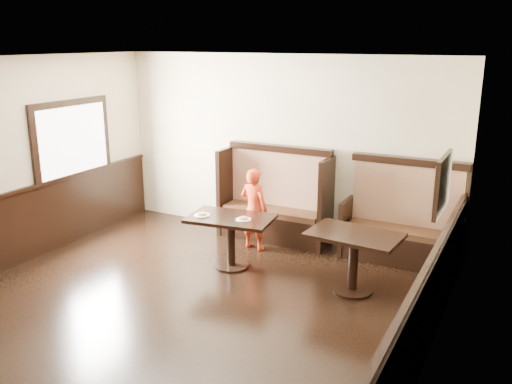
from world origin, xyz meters
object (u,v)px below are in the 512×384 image
Objects in this scene: booth_main at (276,205)px; booth_neighbor at (403,228)px; table_neighbor at (354,248)px; child at (254,209)px; table_main at (231,229)px.

booth_main and booth_neighbor have the same top height.
booth_main is 1.54× the size of table_neighbor.
booth_main is at bearing 179.95° from booth_neighbor.
table_neighbor is (-0.31, -1.25, 0.08)m from booth_neighbor.
booth_neighbor is 2.12m from child.
table_main is at bearing -174.19° from table_neighbor.
table_main is (-0.06, -1.29, 0.02)m from booth_main.
table_main is 0.74m from child.
booth_neighbor reaches higher than table_main.
table_main is at bearing 98.17° from child.
booth_main is at bearing 147.34° from table_neighbor.
table_neighbor is 0.94× the size of child.
child is (-2.04, -0.55, 0.13)m from booth_neighbor.
booth_neighbor is 1.37× the size of table_main.
booth_neighbor is at bearing 25.01° from table_main.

